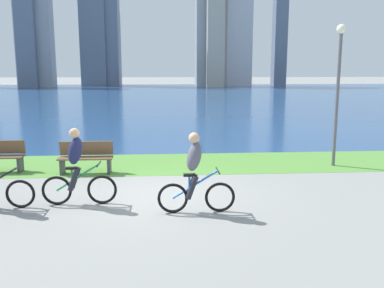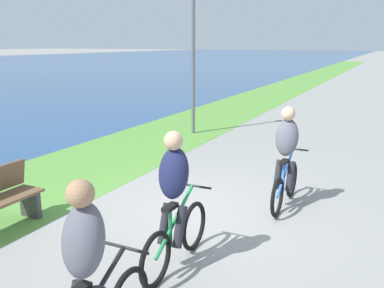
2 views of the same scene
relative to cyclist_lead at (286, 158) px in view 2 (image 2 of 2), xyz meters
name	(u,v)px [view 2 (image 2 of 2)]	position (x,y,z in m)	size (l,w,h in m)	color
ground_plane	(197,211)	(-0.80, 1.21, -0.83)	(300.00, 300.00, 0.00)	gray
grass_strip_bayside	(45,181)	(-0.80, 4.50, -0.83)	(120.00, 2.97, 0.01)	#59933D
cyclist_lead	(286,158)	(0.00, 0.00, 0.00)	(1.60, 0.52, 1.67)	black
cyclist_trailing	(175,202)	(-2.49, 0.70, 0.00)	(1.61, 0.52, 1.68)	black
cyclist_distant_rear	(87,278)	(-4.21, 0.55, 0.00)	(1.64, 0.52, 1.65)	black
lamppost_tall	(193,40)	(4.57, 3.88, 1.88)	(0.28, 0.28, 4.19)	#595960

